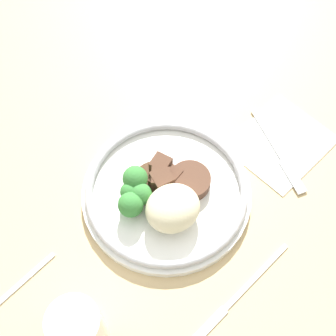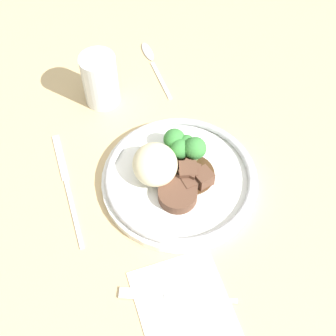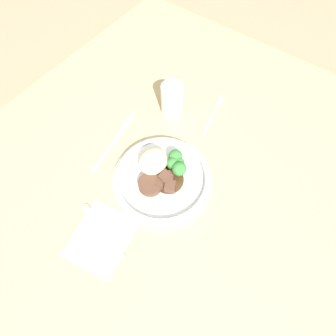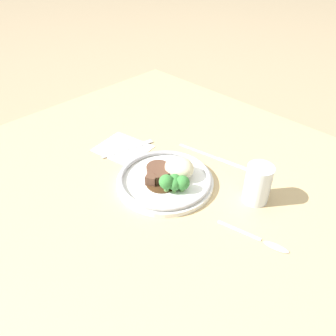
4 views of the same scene
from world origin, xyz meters
name	(u,v)px [view 1 (image 1 of 4)]	position (x,y,z in m)	size (l,w,h in m)	color
ground_plane	(156,212)	(0.00, 0.00, 0.00)	(8.00, 8.00, 0.00)	#998466
dining_table	(155,207)	(0.00, 0.00, 0.02)	(1.29, 1.12, 0.04)	tan
napkin	(281,143)	(-0.23, 0.03, 0.04)	(0.17, 0.16, 0.00)	white
plate	(166,194)	(-0.02, 0.01, 0.06)	(0.26, 0.26, 0.07)	white
juice_glass	(80,331)	(0.19, 0.12, 0.08)	(0.07, 0.07, 0.10)	orange
fork	(281,158)	(-0.21, 0.05, 0.04)	(0.05, 0.17, 0.00)	silver
knife	(228,305)	(0.00, 0.19, 0.04)	(0.23, 0.05, 0.00)	silver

